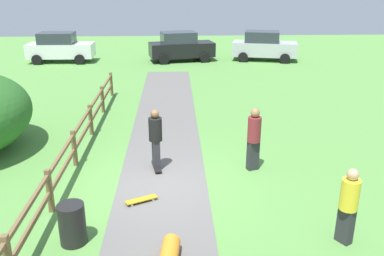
% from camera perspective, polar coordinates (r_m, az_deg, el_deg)
% --- Properties ---
extents(ground_plane, '(60.00, 60.00, 0.00)m').
position_cam_1_polar(ground_plane, '(11.30, -4.11, -7.69)').
color(ground_plane, '#568E42').
extents(asphalt_path, '(2.40, 28.00, 0.02)m').
position_cam_1_polar(asphalt_path, '(11.30, -4.11, -7.64)').
color(asphalt_path, '#605E5B').
rests_on(asphalt_path, ground_plane).
extents(wooden_fence, '(0.12, 18.12, 1.10)m').
position_cam_1_polar(wooden_fence, '(11.40, -17.42, -4.65)').
color(wooden_fence, brown).
rests_on(wooden_fence, ground_plane).
extents(trash_bin, '(0.56, 0.56, 0.90)m').
position_cam_1_polar(trash_bin, '(9.13, -16.23, -12.61)').
color(trash_bin, black).
rests_on(trash_bin, ground_plane).
extents(skater_riding, '(0.44, 0.82, 1.80)m').
position_cam_1_polar(skater_riding, '(11.72, -5.06, -1.18)').
color(skater_riding, black).
rests_on(skater_riding, asphalt_path).
extents(skateboard_loose, '(0.81, 0.53, 0.08)m').
position_cam_1_polar(skateboard_loose, '(10.43, -7.00, -9.79)').
color(skateboard_loose, '#BF8C19').
rests_on(skateboard_loose, asphalt_path).
extents(bystander_maroon, '(0.49, 0.49, 1.86)m').
position_cam_1_polar(bystander_maroon, '(11.80, 8.56, -1.10)').
color(bystander_maroon, '#2D2D33').
rests_on(bystander_maroon, ground_plane).
extents(bystander_yellow, '(0.52, 0.52, 1.70)m').
position_cam_1_polar(bystander_yellow, '(9.13, 20.83, -9.64)').
color(bystander_yellow, '#2D2D33').
rests_on(bystander_yellow, ground_plane).
extents(parked_car_silver, '(4.48, 2.70, 1.92)m').
position_cam_1_polar(parked_car_silver, '(28.38, 9.90, 11.12)').
color(parked_car_silver, '#B7B7BC').
rests_on(parked_car_silver, ground_plane).
extents(parked_car_black, '(4.45, 2.60, 1.92)m').
position_cam_1_polar(parked_car_black, '(27.73, -1.55, 11.19)').
color(parked_car_black, black).
rests_on(parked_car_black, ground_plane).
extents(parked_car_white, '(4.21, 2.01, 1.92)m').
position_cam_1_polar(parked_car_white, '(28.71, -17.79, 10.57)').
color(parked_car_white, silver).
rests_on(parked_car_white, ground_plane).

